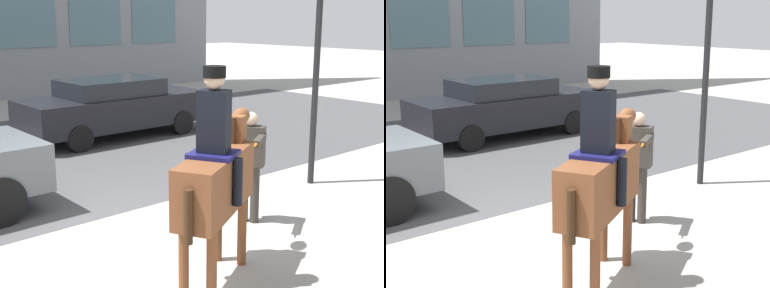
% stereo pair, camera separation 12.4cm
% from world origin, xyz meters
% --- Properties ---
extents(ground_plane, '(80.00, 80.00, 0.00)m').
position_xyz_m(ground_plane, '(0.00, 0.00, 0.00)').
color(ground_plane, '#9E9B93').
extents(road_surface, '(25.83, 8.50, 0.01)m').
position_xyz_m(road_surface, '(0.00, 4.75, 0.00)').
color(road_surface, '#444447').
rests_on(road_surface, ground_plane).
extents(mounted_horse_lead, '(1.79, 1.17, 2.45)m').
position_xyz_m(mounted_horse_lead, '(-0.00, -2.01, 1.25)').
color(mounted_horse_lead, brown).
rests_on(mounted_horse_lead, ground_plane).
extents(pedestrian_bystander, '(0.71, 0.78, 1.64)m').
position_xyz_m(pedestrian_bystander, '(1.59, -0.99, 0.96)').
color(pedestrian_bystander, '#332D28').
rests_on(pedestrian_bystander, ground_plane).
extents(street_car_far_lane, '(4.69, 1.89, 1.46)m').
position_xyz_m(street_car_far_lane, '(3.14, 5.19, 0.77)').
color(street_car_far_lane, black).
rests_on(street_car_far_lane, ground_plane).
extents(traffic_light, '(0.24, 0.29, 4.35)m').
position_xyz_m(traffic_light, '(3.81, -0.39, 2.89)').
color(traffic_light, black).
rests_on(traffic_light, ground_plane).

